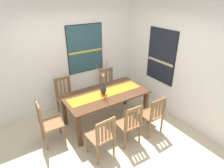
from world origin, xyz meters
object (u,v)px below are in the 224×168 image
(chair_1, at_px, (48,123))
(chair_5, at_px, (102,136))
(dining_table, at_px, (106,97))
(chair_4, at_px, (108,85))
(painting_on_back_wall, at_px, (85,49))
(painting_on_side_wall, at_px, (161,56))
(chair_2, at_px, (153,114))
(centerpiece_vase, at_px, (103,88))
(chair_0, at_px, (65,96))
(chair_3, at_px, (129,123))

(chair_1, height_order, chair_5, chair_1)
(dining_table, xyz_separation_m, chair_1, (-1.31, 0.01, -0.17))
(chair_4, distance_m, painting_on_back_wall, 1.17)
(dining_table, relative_size, painting_on_side_wall, 1.44)
(chair_2, bearing_deg, painting_on_back_wall, 103.75)
(centerpiece_vase, distance_m, painting_on_back_wall, 1.35)
(painting_on_side_wall, bearing_deg, chair_4, 132.91)
(centerpiece_vase, bearing_deg, chair_0, 122.00)
(chair_5, bearing_deg, chair_1, 127.80)
(chair_2, height_order, chair_3, chair_3)
(chair_5, xyz_separation_m, painting_on_back_wall, (0.74, 2.06, 1.00))
(centerpiece_vase, relative_size, chair_5, 0.89)
(chair_0, bearing_deg, chair_5, -89.30)
(chair_0, relative_size, chair_5, 1.05)
(chair_3, distance_m, painting_on_side_wall, 1.89)
(painting_on_side_wall, bearing_deg, chair_5, -160.49)
(dining_table, relative_size, chair_3, 2.06)
(chair_2, height_order, painting_on_side_wall, painting_on_side_wall)
(centerpiece_vase, distance_m, painting_on_side_wall, 1.65)
(chair_4, height_order, painting_on_back_wall, painting_on_back_wall)
(centerpiece_vase, relative_size, chair_4, 0.89)
(centerpiece_vase, relative_size, chair_2, 0.89)
(chair_2, height_order, painting_on_back_wall, painting_on_back_wall)
(chair_3, relative_size, painting_on_side_wall, 0.70)
(painting_on_side_wall, bearing_deg, centerpiece_vase, 176.68)
(chair_4, bearing_deg, chair_0, 179.31)
(centerpiece_vase, xyz_separation_m, painting_on_back_wall, (0.20, 1.22, 0.55))
(chair_1, distance_m, painting_on_back_wall, 2.09)
(painting_on_back_wall, bearing_deg, painting_on_side_wall, -43.56)
(dining_table, relative_size, chair_2, 2.11)
(dining_table, height_order, centerpiece_vase, centerpiece_vase)
(chair_5, bearing_deg, chair_2, 0.43)
(painting_on_back_wall, relative_size, painting_on_side_wall, 0.95)
(centerpiece_vase, relative_size, chair_0, 0.84)
(painting_on_back_wall, bearing_deg, chair_2, -76.25)
(chair_1, xyz_separation_m, painting_on_back_wall, (1.43, 1.17, 0.99))
(chair_3, height_order, chair_5, chair_3)
(dining_table, relative_size, chair_5, 2.10)
(painting_on_side_wall, bearing_deg, dining_table, 174.98)
(dining_table, relative_size, chair_0, 2.00)
(chair_1, xyz_separation_m, chair_4, (1.91, 0.83, -0.02))
(chair_4, height_order, painting_on_side_wall, painting_on_side_wall)
(chair_1, bearing_deg, dining_table, -0.49)
(chair_0, height_order, painting_on_back_wall, painting_on_back_wall)
(chair_1, height_order, painting_on_back_wall, painting_on_back_wall)
(painting_on_back_wall, bearing_deg, dining_table, -95.81)
(chair_4, xyz_separation_m, painting_on_back_wall, (-0.47, 0.34, 1.01))
(chair_2, distance_m, painting_on_side_wall, 1.47)
(chair_4, bearing_deg, chair_1, -156.54)
(chair_1, bearing_deg, chair_5, -52.20)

